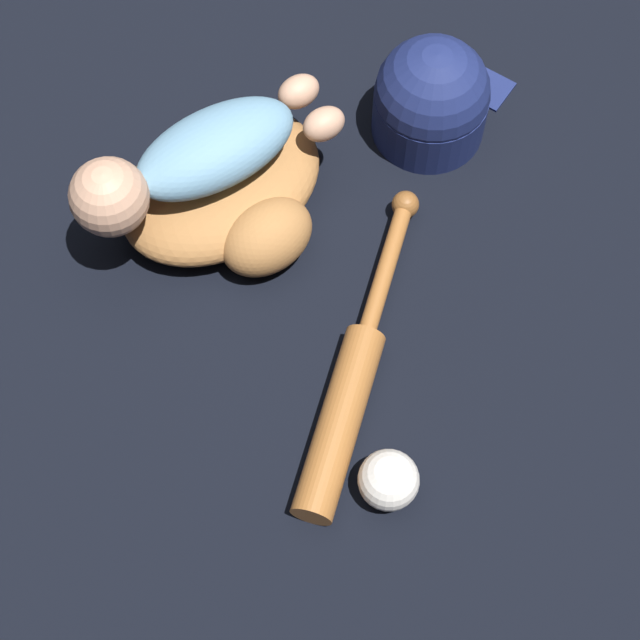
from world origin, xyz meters
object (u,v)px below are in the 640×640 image
object	(u,v)px
baby_figure	(190,160)
baseball_bat	(351,386)
baseball_cap	(432,99)
baseball_glove	(228,194)
baseball	(389,480)

from	to	relation	value
baby_figure	baseball_bat	xyz separation A→B (m)	(0.08, 0.33, -0.11)
baseball_bat	baseball_cap	xyz separation A→B (m)	(-0.40, -0.17, 0.04)
baseball_cap	baseball_glove	bearing A→B (deg)	-24.61
baby_figure	baseball	bearing A→B (deg)	70.69
baseball_glove	baseball	world-z (taller)	baseball_glove
baseball_cap	baby_figure	bearing A→B (deg)	-26.80
baseball_bat	baby_figure	bearing A→B (deg)	-104.05
baseball_bat	baseball	size ratio (longest dim) A/B	6.01
baseball_glove	baseball_bat	distance (m)	0.32
baseball_bat	baseball_cap	distance (m)	0.43
baseball	baseball_cap	xyz separation A→B (m)	(-0.47, -0.28, 0.03)
baseball_cap	baseball_bat	bearing A→B (deg)	22.63
baseball_glove	baseball	xyz separation A→B (m)	(0.18, 0.41, -0.01)
baby_figure	baseball_cap	xyz separation A→B (m)	(-0.32, 0.16, -0.07)
baseball	baseball_bat	bearing A→B (deg)	-122.59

